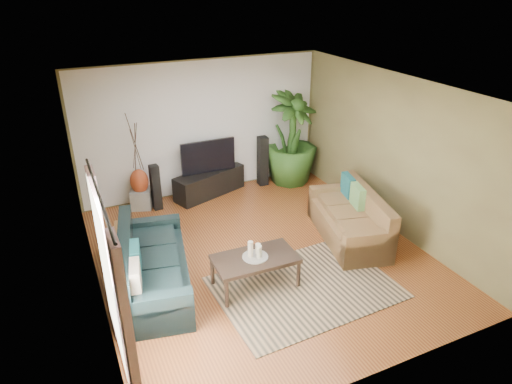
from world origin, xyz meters
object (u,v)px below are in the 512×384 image
sofa_right (349,216)px  speaker_right (263,161)px  vase (139,181)px  side_table (130,239)px  coffee_table (255,271)px  speaker_left (156,187)px  television (208,156)px  sofa_left (154,262)px  potted_plant (291,138)px  tv_stand (209,183)px  pedestal (141,198)px

sofa_right → speaker_right: bearing=-158.3°
vase → side_table: bearing=-108.1°
coffee_table → side_table: bearing=133.0°
sofa_right → speaker_left: (-2.72, 2.45, 0.03)m
television → vase: (-1.40, 0.00, -0.28)m
coffee_table → vase: bearing=108.7°
sofa_left → television: bearing=-22.6°
vase → side_table: size_ratio=1.00×
potted_plant → speaker_left: bearing=-178.7°
television → speaker_right: bearing=0.0°
sofa_right → side_table: (-3.48, 1.12, -0.18)m
coffee_table → potted_plant: potted_plant is taller
tv_stand → sofa_right: bearing=-78.8°
sofa_right → television: bearing=-135.3°
sofa_left → tv_stand: 3.15m
pedestal → side_table: size_ratio=0.78×
sofa_left → tv_stand: sofa_left is taller
pedestal → speaker_right: bearing=0.0°
sofa_left → side_table: bearing=18.7°
coffee_table → potted_plant: 3.88m
sofa_right → speaker_right: 2.66m
speaker_left → speaker_right: speaker_right is taller
tv_stand → speaker_right: speaker_right is taller
television → pedestal: (-1.40, 0.00, -0.65)m
sofa_left → tv_stand: bearing=-22.6°
speaker_left → vase: bearing=141.4°
sofa_left → vase: size_ratio=4.40×
sofa_left → television: 3.17m
coffee_table → television: size_ratio=1.07×
sofa_right → side_table: size_ratio=3.89×
coffee_table → vase: vase is taller
tv_stand → side_table: size_ratio=3.14×
sofa_left → potted_plant: (3.58, 2.50, 0.57)m
sofa_right → coffee_table: bearing=-60.9°
sofa_left → side_table: 1.12m
sofa_right → television: 3.10m
television → speaker_left: bearing=-171.0°
coffee_table → sofa_right: bearing=16.9°
speaker_right → sofa_left: bearing=-135.7°
sofa_left → sofa_right: (3.33, -0.02, 0.00)m
coffee_table → speaker_left: 3.09m
sofa_right → coffee_table: sofa_right is taller
sofa_left → sofa_right: same height
speaker_left → speaker_right: 2.36m
tv_stand → television: bearing=0.0°
coffee_table → speaker_right: (1.64, 3.18, 0.29)m
potted_plant → side_table: (-3.72, -1.40, -0.75)m
sofa_left → pedestal: size_ratio=5.63×
vase → side_table: vase is taller
television → side_table: bearing=-141.4°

